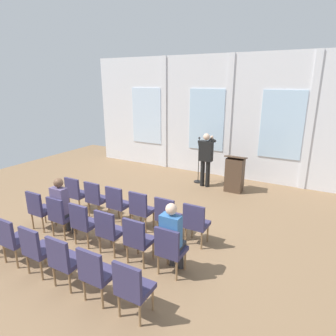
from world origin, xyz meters
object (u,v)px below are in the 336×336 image
at_px(mic_stand, 198,173).
at_px(chair_r0_c5, 196,222).
at_px(chair_r1_c1, 60,214).
at_px(chair_r2_c2, 37,247).
at_px(chair_r0_c4, 167,214).
at_px(audience_r1_c5, 172,235).
at_px(lectern, 235,174).
at_px(chair_r1_c0, 39,208).
at_px(chair_r1_c2, 83,221).
at_px(chair_r0_c2, 117,202).
at_px(chair_r0_c1, 96,197).
at_px(chair_r1_c3, 109,229).
at_px(chair_r2_c1, 12,238).
at_px(chair_r0_c3, 141,208).
at_px(chair_r0_c0, 76,192).
at_px(audience_r1_c1, 62,204).
at_px(chair_r2_c4, 96,271).
at_px(speaker, 206,156).
at_px(chair_r1_c4, 138,238).
at_px(chair_r1_c5, 170,248).
at_px(chair_r2_c5, 132,286).

height_order(mic_stand, chair_r0_c5, mic_stand).
xyz_separation_m(chair_r1_c1, chair_r2_c2, (0.68, -1.11, 0.00)).
height_order(chair_r0_c4, audience_r1_c5, audience_r1_c5).
xyz_separation_m(lectern, chair_r1_c0, (-3.19, -4.53, -0.02)).
height_order(chair_r0_c4, chair_r0_c5, same).
xyz_separation_m(mic_stand, chair_r0_c5, (1.50, -3.64, 0.20)).
bearing_deg(chair_r1_c2, chair_r0_c2, 90.00).
xyz_separation_m(chair_r0_c1, audience_r1_c5, (2.71, -1.03, 0.21)).
height_order(chair_r0_c4, chair_r1_c1, same).
height_order(chair_r1_c3, chair_r2_c2, same).
distance_m(chair_r1_c1, audience_r1_c5, 2.72).
bearing_deg(chair_r2_c1, chair_r0_c3, 58.59).
relative_size(chair_r0_c0, chair_r1_c1, 1.00).
bearing_deg(audience_r1_c1, chair_r0_c2, 56.65).
relative_size(chair_r0_c0, chair_r1_c0, 1.00).
distance_m(chair_r0_c1, chair_r2_c2, 2.32).
height_order(chair_r0_c0, chair_r0_c3, same).
relative_size(mic_stand, chair_r1_c2, 1.65).
height_order(chair_r0_c0, chair_r0_c4, same).
bearing_deg(chair_r2_c4, speaker, 94.84).
relative_size(lectern, chair_r0_c4, 1.23).
relative_size(chair_r0_c1, chair_r1_c4, 1.00).
distance_m(chair_r0_c2, audience_r1_c1, 1.25).
distance_m(chair_r2_c1, chair_r2_c4, 2.03).
bearing_deg(chair_r2_c2, chair_r1_c2, 90.00).
relative_size(chair_r0_c4, chair_r1_c5, 1.00).
bearing_deg(lectern, speaker, -178.68).
distance_m(chair_r0_c3, audience_r1_c1, 1.71).
distance_m(chair_r1_c3, chair_r2_c5, 1.75).
xyz_separation_m(chair_r0_c4, audience_r1_c1, (-2.03, -1.03, 0.21)).
height_order(chair_r0_c2, chair_r0_c4, same).
bearing_deg(chair_r0_c3, chair_r1_c0, -151.37).
height_order(chair_r0_c0, chair_r2_c1, same).
xyz_separation_m(chair_r0_c0, chair_r0_c3, (2.03, 0.00, 0.00)).
relative_size(speaker, chair_r1_c4, 1.85).
bearing_deg(chair_r0_c0, chair_r1_c0, -90.00).
bearing_deg(mic_stand, chair_r0_c3, -87.74).
height_order(chair_r1_c4, chair_r2_c4, same).
relative_size(mic_stand, chair_r0_c2, 1.65).
distance_m(chair_r0_c4, audience_r1_c1, 2.29).
bearing_deg(speaker, lectern, 1.32).
height_order(chair_r1_c0, audience_r1_c1, audience_r1_c1).
distance_m(chair_r0_c3, chair_r2_c1, 2.60).
distance_m(chair_r1_c3, chair_r2_c4, 1.30).
bearing_deg(chair_r0_c4, audience_r1_c1, -153.14).
bearing_deg(chair_r2_c2, chair_r0_c4, 58.59).
height_order(chair_r1_c3, chair_r1_c5, same).
bearing_deg(chair_r2_c2, chair_r0_c3, 73.02).
relative_size(lectern, chair_r2_c4, 1.23).
bearing_deg(audience_r1_c1, chair_r1_c2, -6.74).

